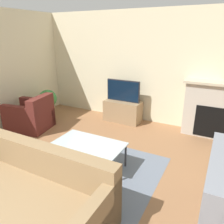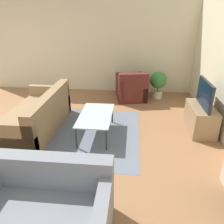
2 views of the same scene
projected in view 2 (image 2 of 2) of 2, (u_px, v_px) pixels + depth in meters
name	position (u px, v px, depth m)	size (l,w,h in m)	color
wall_left	(111.00, 47.00, 6.45)	(0.06, 7.85, 2.70)	beige
area_rug	(94.00, 134.00, 4.49)	(2.37, 1.83, 0.00)	slate
tv_stand	(200.00, 118.00, 4.52)	(0.93, 0.47, 0.54)	#997A56
tv	(205.00, 94.00, 4.30)	(0.87, 0.06, 0.54)	#232328
couch_sectional	(36.00, 118.00, 4.53)	(2.10, 0.98, 0.82)	#8C704C
couch_loveseat	(44.00, 216.00, 2.34)	(0.97, 1.43, 0.82)	gray
armchair_by_window	(131.00, 89.00, 6.19)	(1.03, 0.94, 0.82)	#5B231E
coffee_table	(96.00, 116.00, 4.32)	(1.17, 0.63, 0.44)	#333338
potted_plant	(158.00, 82.00, 6.19)	(0.47, 0.47, 0.77)	beige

